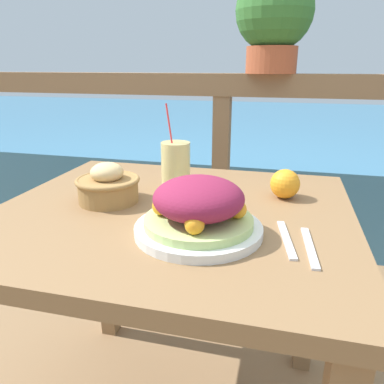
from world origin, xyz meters
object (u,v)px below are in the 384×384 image
(bread_basket, at_px, (108,186))
(potted_plant, at_px, (274,17))
(salad_plate, at_px, (199,210))
(drink_glass, at_px, (176,167))

(bread_basket, xyz_separation_m, potted_plant, (0.37, 0.72, 0.48))
(salad_plate, bearing_deg, bread_basket, 153.86)
(bread_basket, height_order, potted_plant, potted_plant)
(bread_basket, distance_m, potted_plant, 0.94)
(salad_plate, xyz_separation_m, bread_basket, (-0.28, 0.14, -0.01))
(salad_plate, bearing_deg, drink_glass, 115.98)
(drink_glass, bearing_deg, potted_plant, 69.33)
(drink_glass, relative_size, potted_plant, 0.67)
(drink_glass, height_order, bread_basket, drink_glass)
(salad_plate, relative_size, drink_glass, 1.12)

